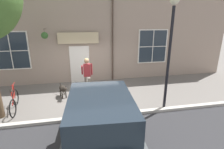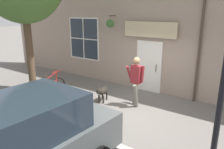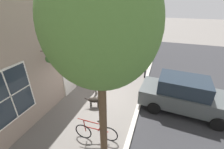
% 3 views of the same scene
% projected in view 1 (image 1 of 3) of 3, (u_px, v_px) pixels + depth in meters
% --- Properties ---
extents(ground_plane, '(90.00, 90.00, 0.00)m').
position_uv_depth(ground_plane, '(88.00, 96.00, 8.37)').
color(ground_plane, '#66605B').
extents(storefront_facade, '(0.95, 18.00, 5.33)m').
position_uv_depth(storefront_facade, '(83.00, 35.00, 9.75)').
color(storefront_facade, gray).
rests_on(storefront_facade, ground_plane).
extents(pedestrian_walking, '(0.59, 0.56, 1.76)m').
position_uv_depth(pedestrian_walking, '(87.00, 72.00, 8.54)').
color(pedestrian_walking, '#6B665B').
rests_on(pedestrian_walking, ground_plane).
extents(dog_on_leash, '(1.00, 0.46, 0.65)m').
position_uv_depth(dog_on_leash, '(63.00, 89.00, 8.14)').
color(dog_on_leash, black).
rests_on(dog_on_leash, ground_plane).
extents(leaning_bicycle, '(1.72, 0.26, 1.00)m').
position_uv_depth(leaning_bicycle, '(14.00, 102.00, 7.00)').
color(leaning_bicycle, black).
rests_on(leaning_bicycle, ground_plane).
extents(parked_car_mid_block, '(4.42, 2.17, 1.75)m').
position_uv_depth(parked_car_mid_block, '(101.00, 132.00, 4.29)').
color(parked_car_mid_block, '#474C4C').
rests_on(parked_car_mid_block, ground_plane).
extents(street_lamp, '(0.32, 0.32, 4.32)m').
position_uv_depth(street_lamp, '(171.00, 38.00, 6.34)').
color(street_lamp, black).
rests_on(street_lamp, ground_plane).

